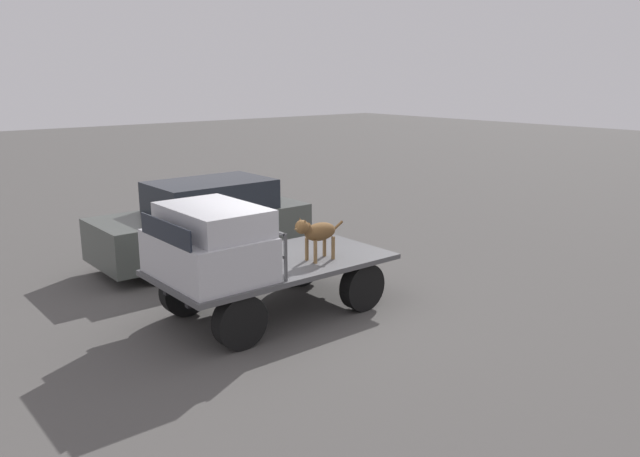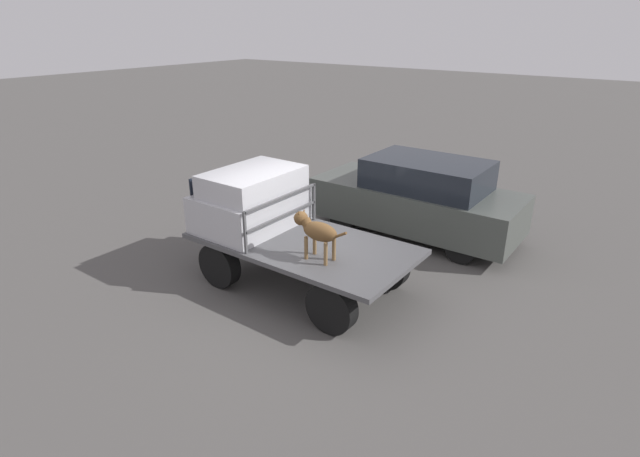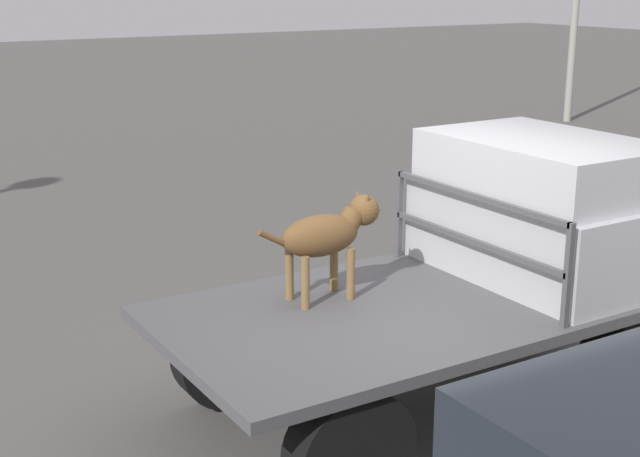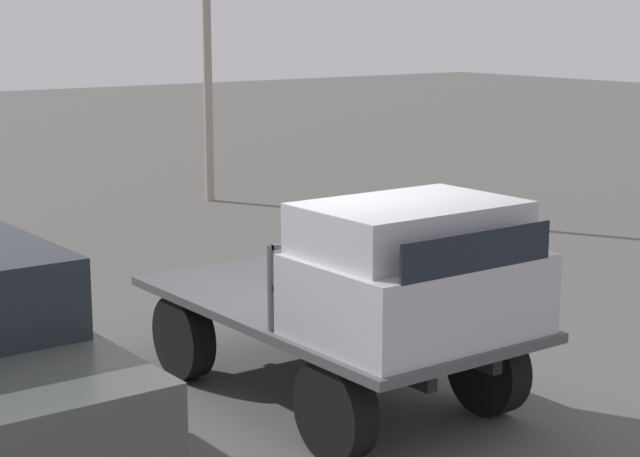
{
  "view_description": "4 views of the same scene",
  "coord_description": "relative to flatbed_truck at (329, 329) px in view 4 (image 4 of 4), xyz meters",
  "views": [
    {
      "loc": [
        5.5,
        7.84,
        3.75
      ],
      "look_at": [
        -0.64,
        0.38,
        1.37
      ],
      "focal_mm": 35.0,
      "sensor_mm": 36.0,
      "label": 1
    },
    {
      "loc": [
        -4.74,
        5.99,
        4.27
      ],
      "look_at": [
        -0.64,
        0.38,
        1.37
      ],
      "focal_mm": 28.0,
      "sensor_mm": 36.0,
      "label": 2
    },
    {
      "loc": [
        -3.73,
        -4.65,
        3.06
      ],
      "look_at": [
        -0.64,
        0.38,
        1.37
      ],
      "focal_mm": 50.0,
      "sensor_mm": 36.0,
      "label": 3
    },
    {
      "loc": [
        7.31,
        -5.49,
        3.35
      ],
      "look_at": [
        -0.64,
        0.38,
        1.37
      ],
      "focal_mm": 60.0,
      "sensor_mm": 36.0,
      "label": 4
    }
  ],
  "objects": [
    {
      "name": "truck_cab",
      "position": [
        1.14,
        0.0,
        0.74
      ],
      "size": [
        1.35,
        1.84,
        1.05
      ],
      "color": "#B7B7BC",
      "rests_on": "flatbed_truck"
    },
    {
      "name": "dog",
      "position": [
        -0.56,
        0.38,
        0.72
      ],
      "size": [
        1.0,
        0.29,
        0.75
      ],
      "rotation": [
        0.0,
        0.0,
        -0.12
      ],
      "color": "brown",
      "rests_on": "flatbed_truck"
    },
    {
      "name": "flatbed_truck",
      "position": [
        0.0,
        0.0,
        0.0
      ],
      "size": [
        3.79,
        1.96,
        0.86
      ],
      "color": "black",
      "rests_on": "ground"
    },
    {
      "name": "truck_headboard",
      "position": [
        0.43,
        0.0,
        0.72
      ],
      "size": [
        0.04,
        1.84,
        0.71
      ],
      "color": "#4C4C4F",
      "rests_on": "flatbed_truck"
    },
    {
      "name": "ground_plane",
      "position": [
        0.0,
        0.0,
        -0.61
      ],
      "size": [
        80.0,
        80.0,
        0.0
      ],
      "primitive_type": "plane",
      "color": "#514F4C"
    }
  ]
}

